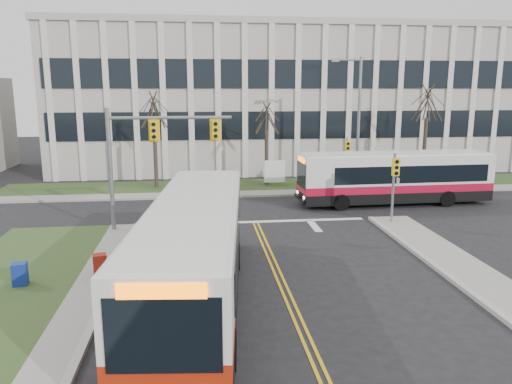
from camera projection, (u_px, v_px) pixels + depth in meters
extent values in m
plane|color=black|center=(280.00, 278.00, 19.07)|extent=(120.00, 120.00, 0.00)
cube|color=#9E9B93|center=(53.00, 356.00, 13.40)|extent=(1.20, 26.00, 0.14)
cube|color=#9E9B93|center=(315.00, 192.00, 34.40)|extent=(44.00, 1.60, 0.14)
cube|color=#344D21|center=(307.00, 185.00, 37.13)|extent=(44.00, 5.00, 0.12)
cube|color=#B7B1A9|center=(281.00, 100.00, 47.58)|extent=(40.00, 16.00, 12.00)
cylinder|color=slate|center=(111.00, 171.00, 24.61)|extent=(0.22, 0.22, 6.20)
cylinder|color=slate|center=(170.00, 118.00, 24.42)|extent=(6.00, 0.16, 0.16)
cube|color=yellow|center=(154.00, 130.00, 24.30)|extent=(0.34, 0.24, 0.92)
cube|color=yellow|center=(216.00, 130.00, 24.64)|extent=(0.34, 0.24, 0.92)
cylinder|color=slate|center=(393.00, 189.00, 26.31)|extent=(0.14, 0.14, 3.80)
cube|color=yellow|center=(396.00, 167.00, 25.87)|extent=(0.34, 0.24, 0.92)
cylinder|color=slate|center=(346.00, 165.00, 34.57)|extent=(0.14, 0.14, 3.80)
cube|color=yellow|center=(348.00, 148.00, 34.13)|extent=(0.34, 0.24, 0.92)
cylinder|color=slate|center=(358.00, 125.00, 34.81)|extent=(0.20, 0.20, 9.20)
cylinder|color=slate|center=(348.00, 60.00, 33.81)|extent=(1.80, 0.14, 0.14)
cube|color=slate|center=(335.00, 60.00, 33.72)|extent=(0.50, 0.25, 0.18)
cylinder|color=slate|center=(266.00, 181.00, 36.20)|extent=(0.08, 0.08, 1.00)
cylinder|color=slate|center=(283.00, 181.00, 36.34)|extent=(0.08, 0.08, 1.00)
cube|color=white|center=(275.00, 171.00, 36.12)|extent=(1.50, 0.12, 1.60)
cylinder|color=#42352B|center=(156.00, 157.00, 35.42)|extent=(0.28, 0.28, 4.62)
cylinder|color=#42352B|center=(267.00, 159.00, 36.57)|extent=(0.28, 0.28, 4.09)
cylinder|color=#42352B|center=(424.00, 151.00, 37.66)|extent=(0.28, 0.28, 4.95)
cube|color=navy|center=(20.00, 276.00, 18.04)|extent=(0.56, 0.51, 0.95)
cube|color=maroon|center=(100.00, 266.00, 18.98)|extent=(0.60, 0.56, 0.95)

